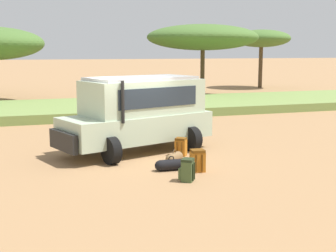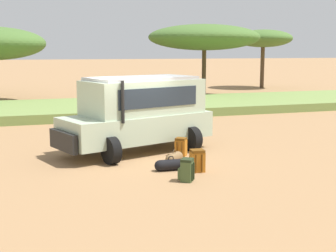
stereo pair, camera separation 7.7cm
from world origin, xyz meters
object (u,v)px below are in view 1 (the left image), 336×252
duffel_bag_soft_canvas (171,165)px  acacia_tree_distant_right (261,39)px  backpack_beside_front_wheel (181,147)px  backpack_near_rear_wheel (197,161)px  backpack_cluster_center (187,170)px  acacia_tree_far_right (203,37)px  duffel_bag_low_black_case (174,158)px  safari_vehicle (139,112)px

duffel_bag_soft_canvas → acacia_tree_distant_right: bearing=55.9°
backpack_beside_front_wheel → acacia_tree_distant_right: 28.23m
backpack_near_rear_wheel → backpack_cluster_center: bearing=-126.7°
backpack_beside_front_wheel → acacia_tree_far_right: acacia_tree_far_right is taller
backpack_cluster_center → backpack_near_rear_wheel: size_ratio=0.95×
duffel_bag_soft_canvas → backpack_beside_front_wheel: bearing=61.7°
backpack_beside_front_wheel → duffel_bag_low_black_case: backpack_beside_front_wheel is taller
backpack_near_rear_wheel → duffel_bag_soft_canvas: bearing=152.1°
safari_vehicle → acacia_tree_distant_right: bearing=52.5°
acacia_tree_far_right → safari_vehicle: bearing=-119.0°
backpack_beside_front_wheel → duffel_bag_low_black_case: size_ratio=0.87×
backpack_beside_front_wheel → backpack_cluster_center: (-0.85, -2.79, 0.01)m
backpack_near_rear_wheel → duffel_bag_low_black_case: backpack_near_rear_wheel is taller
duffel_bag_low_black_case → duffel_bag_soft_canvas: (-0.37, -0.81, 0.01)m
acacia_tree_far_right → acacia_tree_distant_right: (7.98, 5.94, 0.10)m
acacia_tree_distant_right → backpack_cluster_center: bearing=-122.8°
backpack_cluster_center → backpack_near_rear_wheel: (0.61, 0.81, 0.02)m
backpack_near_rear_wheel → safari_vehicle: bearing=105.4°
acacia_tree_far_right → duffel_bag_soft_canvas: bearing=-114.9°
duffel_bag_low_black_case → acacia_tree_distant_right: (16.33, 23.88, 4.12)m
safari_vehicle → acacia_tree_far_right: size_ratio=0.69×
backpack_beside_front_wheel → duffel_bag_soft_canvas: (-0.89, -1.64, -0.12)m
backpack_near_rear_wheel → duffel_bag_low_black_case: bearing=103.2°
safari_vehicle → duffel_bag_soft_canvas: size_ratio=5.83×
backpack_near_rear_wheel → acacia_tree_distant_right: bearing=57.3°
acacia_tree_distant_right → acacia_tree_far_right: bearing=-143.3°
safari_vehicle → acacia_tree_far_right: (8.90, 16.08, 2.87)m
duffel_bag_low_black_case → acacia_tree_distant_right: acacia_tree_distant_right is taller
duffel_bag_soft_canvas → backpack_near_rear_wheel: bearing=-27.9°
safari_vehicle → backpack_near_rear_wheel: size_ratio=8.89×
safari_vehicle → duffel_bag_low_black_case: safari_vehicle is taller
duffel_bag_soft_canvas → acacia_tree_distant_right: acacia_tree_distant_right is taller
backpack_beside_front_wheel → duffel_bag_soft_canvas: size_ratio=0.61×
backpack_cluster_center → duffel_bag_low_black_case: (0.34, 1.96, -0.13)m
backpack_cluster_center → duffel_bag_soft_canvas: 1.16m
backpack_near_rear_wheel → acacia_tree_far_right: 21.08m
acacia_tree_far_right → backpack_near_rear_wheel: bearing=-112.9°
duffel_bag_low_black_case → duffel_bag_soft_canvas: size_ratio=0.70×
backpack_near_rear_wheel → duffel_bag_soft_canvas: backpack_near_rear_wheel is taller
duffel_bag_soft_canvas → acacia_tree_distant_right: (16.70, 24.69, 4.11)m
backpack_beside_front_wheel → acacia_tree_distant_right: size_ratio=0.11×
duffel_bag_soft_canvas → acacia_tree_far_right: bearing=65.1°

